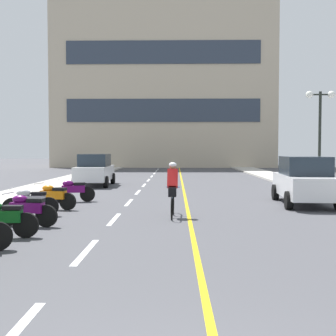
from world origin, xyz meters
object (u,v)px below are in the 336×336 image
object	(u,v)px
motorcycle_5	(30,202)
cyclist_rider	(173,188)
motorcycle_7	(73,190)
motorcycle_3	(2,218)
parked_car_near	(304,180)
motorcycle_4	(27,209)
street_lamp_mid	(320,117)
parked_car_mid	(95,170)
motorcycle_6	(53,196)

from	to	relation	value
motorcycle_5	cyclist_rider	bearing A→B (deg)	0.75
motorcycle_7	motorcycle_3	bearing A→B (deg)	-90.21
parked_car_near	motorcycle_4	distance (m)	10.09
street_lamp_mid	parked_car_mid	world-z (taller)	street_lamp_mid
parked_car_mid	motorcycle_3	xyz separation A→B (m)	(0.55, -14.37, -0.44)
motorcycle_6	cyclist_rider	distance (m)	4.44
motorcycle_6	street_lamp_mid	bearing A→B (deg)	31.07
parked_car_mid	motorcycle_3	distance (m)	14.38
motorcycle_4	motorcycle_6	world-z (taller)	same
motorcycle_6	motorcycle_7	distance (m)	2.14
motorcycle_3	motorcycle_4	bearing A→B (deg)	87.22
parked_car_near	motorcycle_5	world-z (taller)	parked_car_near
street_lamp_mid	motorcycle_6	size ratio (longest dim) A/B	2.93
motorcycle_6	motorcycle_5	bearing A→B (deg)	-99.23
street_lamp_mid	cyclist_rider	xyz separation A→B (m)	(-7.35, -8.44, -2.83)
motorcycle_7	cyclist_rider	xyz separation A→B (m)	(3.98, -3.64, 0.41)
motorcycle_3	motorcycle_7	world-z (taller)	same
motorcycle_6	motorcycle_7	xyz separation A→B (m)	(0.18, 2.13, 0.00)
street_lamp_mid	motorcycle_4	distance (m)	15.52
motorcycle_3	motorcycle_7	xyz separation A→B (m)	(0.03, 6.83, 0.00)
motorcycle_4	motorcycle_6	distance (m)	3.23
parked_car_mid	motorcycle_5	size ratio (longest dim) A/B	2.49
parked_car_mid	motorcycle_3	size ratio (longest dim) A/B	2.48
motorcycle_4	parked_car_near	bearing A→B (deg)	28.06
motorcycle_6	motorcycle_4	bearing A→B (deg)	-86.00
parked_car_mid	motorcycle_7	xyz separation A→B (m)	(0.57, -7.54, -0.44)
parked_car_near	street_lamp_mid	bearing A→B (deg)	66.25
parked_car_mid	motorcycle_4	distance (m)	12.91
motorcycle_7	street_lamp_mid	bearing A→B (deg)	22.99
motorcycle_3	motorcycle_5	bearing A→B (deg)	97.44
street_lamp_mid	motorcycle_3	xyz separation A→B (m)	(-11.35, -11.63, -3.25)
parked_car_mid	motorcycle_5	distance (m)	11.25
parked_car_mid	motorcycle_6	size ratio (longest dim) A/B	2.52
street_lamp_mid	motorcycle_5	distance (m)	14.87
motorcycle_5	motorcycle_3	bearing A→B (deg)	-82.56
motorcycle_5	motorcycle_7	bearing A→B (deg)	83.31
cyclist_rider	motorcycle_6	bearing A→B (deg)	160.02
parked_car_mid	motorcycle_6	bearing A→B (deg)	-87.65
motorcycle_3	motorcycle_7	distance (m)	6.83
street_lamp_mid	motorcycle_5	world-z (taller)	street_lamp_mid
street_lamp_mid	motorcycle_6	distance (m)	13.82
street_lamp_mid	parked_car_near	size ratio (longest dim) A/B	1.14
street_lamp_mid	motorcycle_4	bearing A→B (deg)	-138.01
street_lamp_mid	motorcycle_4	xyz separation A→B (m)	(-11.28, -10.15, -3.25)
motorcycle_6	motorcycle_7	bearing A→B (deg)	85.19
motorcycle_3	motorcycle_6	size ratio (longest dim) A/B	1.02
street_lamp_mid	motorcycle_4	world-z (taller)	street_lamp_mid
parked_car_near	parked_car_mid	distance (m)	12.53
parked_car_near	motorcycle_7	world-z (taller)	parked_car_near
parked_car_mid	cyclist_rider	bearing A→B (deg)	-67.84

